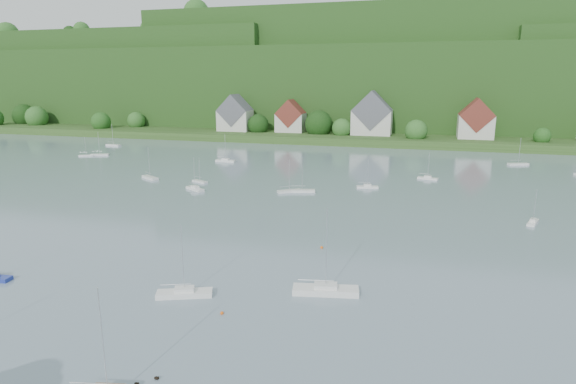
{
  "coord_description": "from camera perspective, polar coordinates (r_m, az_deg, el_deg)",
  "views": [
    {
      "loc": [
        25.35,
        -12.32,
        25.52
      ],
      "look_at": [
        0.81,
        75.0,
        4.0
      ],
      "focal_mm": 29.81,
      "sensor_mm": 36.0,
      "label": 1
    }
  ],
  "objects": [
    {
      "name": "village_building_0",
      "position": [
        215.5,
        -6.32,
        9.01
      ],
      "size": [
        14.0,
        10.4,
        16.0
      ],
      "color": "beige",
      "rests_on": "far_shore_strip"
    },
    {
      "name": "far_sailboat_cluster",
      "position": [
        131.71,
        7.63,
        2.22
      ],
      "size": [
        207.21,
        72.26,
        8.71
      ],
      "color": "white",
      "rests_on": "ground"
    },
    {
      "name": "village_building_3",
      "position": [
        199.94,
        21.49,
        7.82
      ],
      "size": [
        13.0,
        10.4,
        15.5
      ],
      "color": "beige",
      "rests_on": "far_shore_strip"
    },
    {
      "name": "forested_ridge",
      "position": [
        282.01,
        10.88,
        12.58
      ],
      "size": [
        620.0,
        181.22,
        69.89
      ],
      "color": "#1D3E13",
      "rests_on": "ground"
    },
    {
      "name": "village_building_1",
      "position": [
        209.46,
        0.32,
        8.75
      ],
      "size": [
        12.0,
        9.36,
        14.0
      ],
      "color": "beige",
      "rests_on": "far_shore_strip"
    },
    {
      "name": "duck_pair",
      "position": [
        45.98,
        -16.49,
        -20.8
      ],
      "size": [
        1.7,
        1.5,
        0.34
      ],
      "color": "black",
      "rests_on": "ground"
    },
    {
      "name": "mooring_buoy_3",
      "position": [
        74.52,
        4.03,
        -6.71
      ],
      "size": [
        0.46,
        0.46,
        0.46
      ],
      "primitive_type": "sphere",
      "color": "orange",
      "rests_on": "ground"
    },
    {
      "name": "far_shore_strip",
      "position": [
        215.17,
        8.89,
        6.78
      ],
      "size": [
        600.0,
        60.0,
        3.0
      ],
      "primitive_type": "cube",
      "color": "#2D4B1C",
      "rests_on": "ground"
    },
    {
      "name": "village_building_2",
      "position": [
        201.93,
        9.99,
        8.82
      ],
      "size": [
        16.0,
        11.44,
        18.0
      ],
      "color": "beige",
      "rests_on": "far_shore_strip"
    },
    {
      "name": "mooring_buoy_2",
      "position": [
        55.4,
        -7.88,
        -14.21
      ],
      "size": [
        0.4,
        0.4,
        0.4
      ],
      "primitive_type": "sphere",
      "color": "orange",
      "rests_on": "ground"
    },
    {
      "name": "near_sailboat_3",
      "position": [
        60.03,
        -12.24,
        -11.65
      ],
      "size": [
        6.85,
        4.13,
        8.95
      ],
      "rotation": [
        0.0,
        0.0,
        0.37
      ],
      "color": "white",
      "rests_on": "ground"
    },
    {
      "name": "near_sailboat_4",
      "position": [
        59.51,
        4.5,
        -11.53
      ],
      "size": [
        8.27,
        3.65,
        10.79
      ],
      "rotation": [
        0.0,
        0.0,
        0.18
      ],
      "color": "white",
      "rests_on": "ground"
    }
  ]
}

